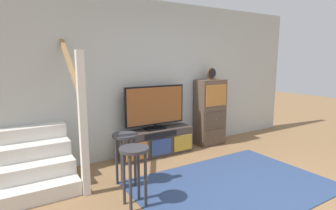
{
  "coord_description": "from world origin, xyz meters",
  "views": [
    {
      "loc": [
        -2.54,
        -1.86,
        1.68
      ],
      "look_at": [
        -0.21,
        1.93,
        0.94
      ],
      "focal_mm": 28.86,
      "sensor_mm": 36.0,
      "label": 1
    }
  ],
  "objects_px": {
    "television": "(155,106)",
    "bar_stool_far": "(125,148)",
    "media_console": "(156,142)",
    "side_cabinet": "(210,112)",
    "desk_clock": "(211,74)",
    "bar_stool_near": "(134,163)"
  },
  "relations": [
    {
      "from": "television",
      "to": "side_cabinet",
      "type": "height_order",
      "value": "side_cabinet"
    },
    {
      "from": "television",
      "to": "desk_clock",
      "type": "relative_size",
      "value": 5.01
    },
    {
      "from": "desk_clock",
      "to": "bar_stool_near",
      "type": "distance_m",
      "value": 2.8
    },
    {
      "from": "television",
      "to": "bar_stool_near",
      "type": "height_order",
      "value": "television"
    },
    {
      "from": "media_console",
      "to": "desk_clock",
      "type": "bearing_deg",
      "value": -0.22
    },
    {
      "from": "television",
      "to": "desk_clock",
      "type": "distance_m",
      "value": 1.35
    },
    {
      "from": "side_cabinet",
      "to": "bar_stool_far",
      "type": "relative_size",
      "value": 1.82
    },
    {
      "from": "desk_clock",
      "to": "bar_stool_near",
      "type": "bearing_deg",
      "value": -149.25
    },
    {
      "from": "side_cabinet",
      "to": "desk_clock",
      "type": "xyz_separation_m",
      "value": [
        -0.0,
        -0.01,
        0.77
      ]
    },
    {
      "from": "television",
      "to": "bar_stool_far",
      "type": "distance_m",
      "value": 1.3
    },
    {
      "from": "desk_clock",
      "to": "bar_stool_near",
      "type": "height_order",
      "value": "desk_clock"
    },
    {
      "from": "bar_stool_far",
      "to": "television",
      "type": "bearing_deg",
      "value": 42.58
    },
    {
      "from": "media_console",
      "to": "desk_clock",
      "type": "xyz_separation_m",
      "value": [
        1.24,
        -0.0,
        1.18
      ]
    },
    {
      "from": "side_cabinet",
      "to": "bar_stool_far",
      "type": "height_order",
      "value": "side_cabinet"
    },
    {
      "from": "side_cabinet",
      "to": "desk_clock",
      "type": "distance_m",
      "value": 0.77
    },
    {
      "from": "side_cabinet",
      "to": "bar_stool_near",
      "type": "height_order",
      "value": "side_cabinet"
    },
    {
      "from": "television",
      "to": "media_console",
      "type": "bearing_deg",
      "value": -90.0
    },
    {
      "from": "bar_stool_near",
      "to": "desk_clock",
      "type": "bearing_deg",
      "value": 30.75
    },
    {
      "from": "media_console",
      "to": "television",
      "type": "relative_size",
      "value": 1.21
    },
    {
      "from": "desk_clock",
      "to": "bar_stool_near",
      "type": "relative_size",
      "value": 0.32
    },
    {
      "from": "media_console",
      "to": "desk_clock",
      "type": "distance_m",
      "value": 1.71
    },
    {
      "from": "media_console",
      "to": "bar_stool_far",
      "type": "relative_size",
      "value": 1.91
    }
  ]
}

